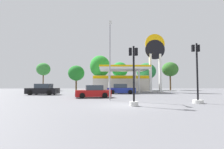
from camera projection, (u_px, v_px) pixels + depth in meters
The scene contains 15 objects.
ground_plane at pixel (125, 105), 12.91m from camera, with size 90.00×90.00×0.00m, color slate.
gas_station at pixel (120, 82), 38.61m from camera, with size 12.10×14.06×4.80m.
station_pole_sign at pixel (155, 56), 32.63m from camera, with size 3.72×0.56×11.08m.
car_0 at pixel (93, 92), 19.73m from camera, with size 4.24×2.35×1.44m.
car_1 at pixel (43, 90), 24.90m from camera, with size 4.62×2.35×1.60m.
car_2 at pixel (121, 89), 27.19m from camera, with size 4.56×2.35×1.57m.
traffic_signal_0 at pixel (197, 84), 14.12m from camera, with size 0.84×0.84×4.96m.
traffic_signal_1 at pixel (134, 82), 12.43m from camera, with size 0.65×0.67×4.34m.
tree_0 at pixel (43, 69), 41.19m from camera, with size 3.23×3.23×6.58m.
tree_1 at pixel (76, 73), 41.16m from camera, with size 3.87×3.87×5.96m.
tree_2 at pixel (100, 66), 40.35m from camera, with size 4.70×4.70×8.20m.
tree_3 at pixel (120, 70), 42.52m from camera, with size 3.91×3.91×6.93m.
tree_4 at pixel (146, 71), 41.86m from camera, with size 4.69×4.69×6.61m.
tree_5 at pixel (170, 69), 43.08m from camera, with size 3.99×3.99×7.00m.
corner_streetlamp at pixel (110, 55), 16.71m from camera, with size 0.24×1.48×7.43m.
Camera 1 is at (-1.40, -12.97, 1.61)m, focal length 27.57 mm.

